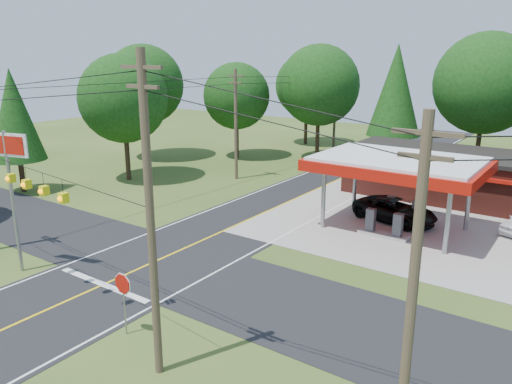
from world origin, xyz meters
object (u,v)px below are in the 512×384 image
Objects in this scene: suv_car at (395,210)px; octagonal_stop_sign at (123,288)px; big_stop_sign at (8,167)px; gas_canopy at (398,167)px.

octagonal_stop_sign is at bearing -177.67° from suv_car.
big_stop_sign reaches higher than suv_car.
octagonal_stop_sign is at bearing -103.20° from gas_canopy.
suv_car is (-0.50, 1.50, -3.45)m from gas_canopy.
suv_car is at bearing 55.32° from big_stop_sign.
big_stop_sign is 2.73× the size of octagonal_stop_sign.
suv_car is at bearing 108.43° from gas_canopy.
big_stop_sign is 10.25m from octagonal_stop_sign.
gas_canopy is at bearing 76.80° from octagonal_stop_sign.
gas_canopy is 22.86m from big_stop_sign.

